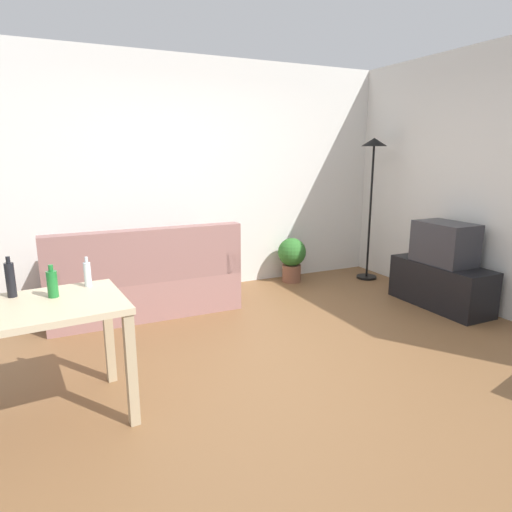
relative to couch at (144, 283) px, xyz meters
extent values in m
cube|color=brown|center=(0.68, -1.59, -0.32)|extent=(5.20, 4.40, 0.02)
cube|color=silver|center=(0.68, 0.61, 1.04)|extent=(5.20, 0.10, 2.70)
cube|color=silver|center=(3.28, -1.59, 1.04)|extent=(0.10, 4.40, 2.70)
cube|color=#996B66|center=(0.00, 0.06, -0.11)|extent=(1.90, 0.84, 0.40)
cube|color=#8C625D|center=(0.00, -0.28, 0.35)|extent=(1.90, 0.16, 0.52)
cube|color=#926661|center=(0.87, 0.06, 0.20)|extent=(0.16, 0.84, 0.22)
cube|color=#926661|center=(-0.87, 0.06, 0.20)|extent=(0.16, 0.84, 0.22)
cube|color=black|center=(2.93, -1.20, -0.07)|extent=(0.44, 1.10, 0.48)
cube|color=#2D2D33|center=(2.93, -1.20, 0.39)|extent=(0.40, 0.60, 0.44)
cube|color=black|center=(3.13, -1.20, 0.39)|extent=(0.01, 0.52, 0.36)
cylinder|color=black|center=(2.93, 0.02, -0.29)|extent=(0.26, 0.26, 0.03)
cylinder|color=black|center=(2.93, 0.02, 0.56)|extent=(0.03, 0.03, 1.68)
cone|color=black|center=(2.93, 0.02, 1.45)|extent=(0.32, 0.32, 0.10)
cube|color=#C6B28E|center=(-1.06, -1.72, 0.43)|extent=(1.25, 0.80, 0.04)
cube|color=tan|center=(-0.47, -1.98, 0.05)|extent=(0.06, 0.06, 0.72)
cube|color=tan|center=(-0.52, -1.37, 0.05)|extent=(0.06, 0.06, 0.72)
cylinder|color=brown|center=(1.95, 0.31, -0.20)|extent=(0.24, 0.24, 0.22)
sphere|color=#2D6B28|center=(1.95, 0.31, 0.08)|extent=(0.36, 0.36, 0.36)
cylinder|color=black|center=(-1.08, -1.49, 0.56)|extent=(0.06, 0.06, 0.22)
cylinder|color=black|center=(-1.08, -1.49, 0.69)|extent=(0.02, 0.02, 0.04)
cylinder|color=#1E722D|center=(-0.85, -1.60, 0.54)|extent=(0.06, 0.06, 0.17)
cylinder|color=#1E722D|center=(-0.85, -1.60, 0.64)|extent=(0.03, 0.03, 0.04)
cylinder|color=silver|center=(-0.63, -1.45, 0.53)|extent=(0.05, 0.05, 0.16)
cylinder|color=silver|center=(-0.63, -1.45, 0.64)|extent=(0.02, 0.02, 0.04)
camera|label=1|loc=(-0.83, -4.50, 1.33)|focal=31.16mm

